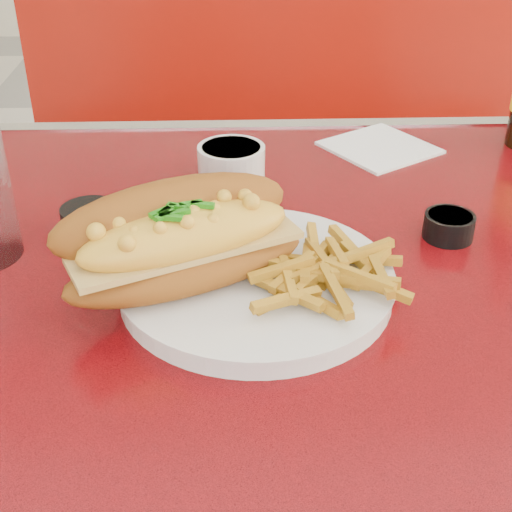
{
  "coord_description": "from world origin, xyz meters",
  "views": [
    {
      "loc": [
        -0.14,
        -0.63,
        1.17
      ],
      "look_at": [
        -0.12,
        -0.05,
        0.81
      ],
      "focal_mm": 50.0,
      "sensor_mm": 36.0,
      "label": 1
    }
  ],
  "objects_px": {
    "dinner_plate": "(256,281)",
    "mac_hoagie": "(181,238)",
    "diner_table": "(357,379)",
    "fork": "(300,291)",
    "sauce_cup_left": "(90,219)",
    "booth_bench_far": "(293,254)",
    "sauce_cup_right": "(449,225)",
    "gravy_ramekin": "(231,163)"
  },
  "relations": [
    {
      "from": "booth_bench_far",
      "to": "diner_table",
      "type": "bearing_deg",
      "value": -90.0
    },
    {
      "from": "gravy_ramekin",
      "to": "dinner_plate",
      "type": "bearing_deg",
      "value": -84.91
    },
    {
      "from": "diner_table",
      "to": "sauce_cup_right",
      "type": "height_order",
      "value": "sauce_cup_right"
    },
    {
      "from": "fork",
      "to": "mac_hoagie",
      "type": "bearing_deg",
      "value": 82.87
    },
    {
      "from": "fork",
      "to": "sauce_cup_right",
      "type": "height_order",
      "value": "sauce_cup_right"
    },
    {
      "from": "booth_bench_far",
      "to": "sauce_cup_right",
      "type": "height_order",
      "value": "booth_bench_far"
    },
    {
      "from": "fork",
      "to": "sauce_cup_left",
      "type": "relative_size",
      "value": 2.0
    },
    {
      "from": "mac_hoagie",
      "to": "sauce_cup_left",
      "type": "height_order",
      "value": "mac_hoagie"
    },
    {
      "from": "booth_bench_far",
      "to": "fork",
      "type": "xyz_separation_m",
      "value": [
        -0.08,
        -0.89,
        0.5
      ]
    },
    {
      "from": "dinner_plate",
      "to": "fork",
      "type": "xyz_separation_m",
      "value": [
        0.04,
        -0.03,
        0.01
      ]
    },
    {
      "from": "dinner_plate",
      "to": "sauce_cup_left",
      "type": "relative_size",
      "value": 3.87
    },
    {
      "from": "sauce_cup_left",
      "to": "fork",
      "type": "bearing_deg",
      "value": -34.7
    },
    {
      "from": "dinner_plate",
      "to": "sauce_cup_right",
      "type": "xyz_separation_m",
      "value": [
        0.22,
        0.1,
        0.0
      ]
    },
    {
      "from": "mac_hoagie",
      "to": "sauce_cup_right",
      "type": "height_order",
      "value": "mac_hoagie"
    },
    {
      "from": "dinner_plate",
      "to": "mac_hoagie",
      "type": "bearing_deg",
      "value": -175.98
    },
    {
      "from": "diner_table",
      "to": "mac_hoagie",
      "type": "distance_m",
      "value": 0.3
    },
    {
      "from": "mac_hoagie",
      "to": "gravy_ramekin",
      "type": "bearing_deg",
      "value": 54.82
    },
    {
      "from": "dinner_plate",
      "to": "gravy_ramekin",
      "type": "distance_m",
      "value": 0.25
    },
    {
      "from": "diner_table",
      "to": "sauce_cup_left",
      "type": "relative_size",
      "value": 14.67
    },
    {
      "from": "diner_table",
      "to": "fork",
      "type": "distance_m",
      "value": 0.21
    },
    {
      "from": "dinner_plate",
      "to": "fork",
      "type": "relative_size",
      "value": 1.94
    },
    {
      "from": "mac_hoagie",
      "to": "sauce_cup_left",
      "type": "xyz_separation_m",
      "value": [
        -0.11,
        0.13,
        -0.05
      ]
    },
    {
      "from": "gravy_ramekin",
      "to": "sauce_cup_left",
      "type": "bearing_deg",
      "value": -140.95
    },
    {
      "from": "booth_bench_far",
      "to": "sauce_cup_left",
      "type": "bearing_deg",
      "value": -112.18
    },
    {
      "from": "sauce_cup_right",
      "to": "gravy_ramekin",
      "type": "bearing_deg",
      "value": 147.38
    },
    {
      "from": "fork",
      "to": "sauce_cup_left",
      "type": "distance_m",
      "value": 0.27
    },
    {
      "from": "gravy_ramekin",
      "to": "mac_hoagie",
      "type": "bearing_deg",
      "value": -100.5
    },
    {
      "from": "diner_table",
      "to": "mac_hoagie",
      "type": "height_order",
      "value": "mac_hoagie"
    },
    {
      "from": "fork",
      "to": "sauce_cup_left",
      "type": "xyz_separation_m",
      "value": [
        -0.22,
        0.15,
        -0.0
      ]
    },
    {
      "from": "mac_hoagie",
      "to": "sauce_cup_right",
      "type": "xyz_separation_m",
      "value": [
        0.29,
        0.1,
        -0.05
      ]
    },
    {
      "from": "fork",
      "to": "gravy_ramekin",
      "type": "distance_m",
      "value": 0.29
    },
    {
      "from": "fork",
      "to": "booth_bench_far",
      "type": "bearing_deg",
      "value": 0.98
    },
    {
      "from": "diner_table",
      "to": "booth_bench_far",
      "type": "height_order",
      "value": "booth_bench_far"
    },
    {
      "from": "fork",
      "to": "sauce_cup_right",
      "type": "distance_m",
      "value": 0.22
    },
    {
      "from": "fork",
      "to": "gravy_ramekin",
      "type": "bearing_deg",
      "value": 18.6
    },
    {
      "from": "gravy_ramekin",
      "to": "booth_bench_far",
      "type": "bearing_deg",
      "value": 76.87
    },
    {
      "from": "dinner_plate",
      "to": "mac_hoagie",
      "type": "xyz_separation_m",
      "value": [
        -0.07,
        -0.0,
        0.05
      ]
    },
    {
      "from": "diner_table",
      "to": "dinner_plate",
      "type": "xyz_separation_m",
      "value": [
        -0.12,
        -0.05,
        0.17
      ]
    },
    {
      "from": "dinner_plate",
      "to": "sauce_cup_left",
      "type": "distance_m",
      "value": 0.22
    },
    {
      "from": "mac_hoagie",
      "to": "fork",
      "type": "height_order",
      "value": "mac_hoagie"
    },
    {
      "from": "booth_bench_far",
      "to": "fork",
      "type": "height_order",
      "value": "booth_bench_far"
    },
    {
      "from": "diner_table",
      "to": "dinner_plate",
      "type": "relative_size",
      "value": 3.79
    }
  ]
}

